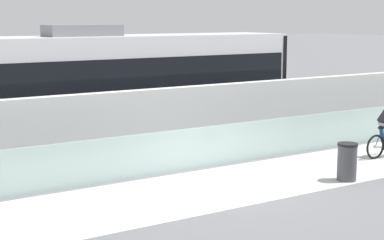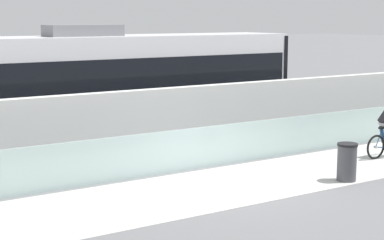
# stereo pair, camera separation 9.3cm
# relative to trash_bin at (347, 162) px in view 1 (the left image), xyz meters

# --- Properties ---
(ground_plane) EXTENTS (200.00, 200.00, 0.00)m
(ground_plane) POSITION_rel_trash_bin_xyz_m (-2.62, 1.25, -0.48)
(ground_plane) COLOR slate
(bike_path_deck) EXTENTS (32.00, 3.20, 0.01)m
(bike_path_deck) POSITION_rel_trash_bin_xyz_m (-2.62, 1.25, -0.48)
(bike_path_deck) COLOR beige
(bike_path_deck) RESTS_ON ground
(glass_parapet) EXTENTS (32.00, 0.05, 1.13)m
(glass_parapet) POSITION_rel_trash_bin_xyz_m (-2.62, 3.10, 0.08)
(glass_parapet) COLOR #ADC6C1
(glass_parapet) RESTS_ON ground
(concrete_barrier_wall) EXTENTS (32.00, 0.36, 2.02)m
(concrete_barrier_wall) POSITION_rel_trash_bin_xyz_m (-2.62, 4.90, 0.52)
(concrete_barrier_wall) COLOR silver
(concrete_barrier_wall) RESTS_ON ground
(tram_rail_near) EXTENTS (32.00, 0.08, 0.01)m
(tram_rail_near) POSITION_rel_trash_bin_xyz_m (-2.62, 7.38, -0.48)
(tram_rail_near) COLOR #595654
(tram_rail_near) RESTS_ON ground
(tram_rail_far) EXTENTS (32.00, 0.08, 0.01)m
(tram_rail_far) POSITION_rel_trash_bin_xyz_m (-2.62, 8.82, -0.48)
(tram_rail_far) COLOR #595654
(tram_rail_far) RESTS_ON ground
(trash_bin) EXTENTS (0.51, 0.51, 0.96)m
(trash_bin) POSITION_rel_trash_bin_xyz_m (0.00, 0.00, 0.00)
(trash_bin) COLOR #47474C
(trash_bin) RESTS_ON ground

